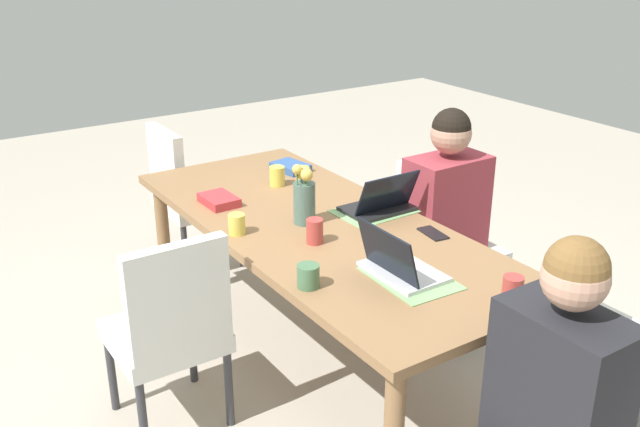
{
  "coord_description": "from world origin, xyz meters",
  "views": [
    {
      "loc": [
        2.5,
        -1.65,
        2.02
      ],
      "look_at": [
        0.0,
        0.0,
        0.8
      ],
      "focal_mm": 40.38,
      "sensor_mm": 36.0,
      "label": 1
    }
  ],
  "objects_px": {
    "coffee_mug_centre_right": "(308,276)",
    "coffee_mug_near_right": "(277,176)",
    "person_far_left_mid": "(444,236)",
    "chair_far_left_mid": "(442,234)",
    "chair_head_left_left_far": "(187,191)",
    "chair_near_right_near": "(170,325)",
    "coffee_mug_far_left": "(315,231)",
    "coffee_mug_centre_left": "(513,289)",
    "book_blue_cover": "(219,200)",
    "laptop_far_left_mid": "(380,204)",
    "book_red_cover": "(290,167)",
    "flower_vase": "(304,196)",
    "dining_table": "(320,239)",
    "laptop_head_right_left_near": "(399,266)",
    "coffee_mug_near_left": "(237,224)",
    "phone_black": "(433,233)"
  },
  "relations": [
    {
      "from": "laptop_far_left_mid",
      "to": "phone_black",
      "type": "relative_size",
      "value": 2.13
    },
    {
      "from": "chair_head_left_left_far",
      "to": "chair_near_right_near",
      "type": "bearing_deg",
      "value": -26.05
    },
    {
      "from": "laptop_head_right_left_near",
      "to": "coffee_mug_centre_left",
      "type": "xyz_separation_m",
      "value": [
        0.38,
        0.21,
        0.01
      ]
    },
    {
      "from": "chair_far_left_mid",
      "to": "flower_vase",
      "type": "relative_size",
      "value": 3.15
    },
    {
      "from": "coffee_mug_centre_left",
      "to": "coffee_mug_centre_right",
      "type": "relative_size",
      "value": 1.11
    },
    {
      "from": "coffee_mug_centre_right",
      "to": "book_red_cover",
      "type": "height_order",
      "value": "coffee_mug_centre_right"
    },
    {
      "from": "chair_far_left_mid",
      "to": "chair_head_left_left_far",
      "type": "distance_m",
      "value": 1.59
    },
    {
      "from": "coffee_mug_centre_left",
      "to": "book_red_cover",
      "type": "xyz_separation_m",
      "value": [
        -1.69,
        0.1,
        -0.03
      ]
    },
    {
      "from": "coffee_mug_near_right",
      "to": "coffee_mug_centre_left",
      "type": "distance_m",
      "value": 1.53
    },
    {
      "from": "chair_far_left_mid",
      "to": "coffee_mug_near_left",
      "type": "distance_m",
      "value": 1.19
    },
    {
      "from": "person_far_left_mid",
      "to": "coffee_mug_centre_right",
      "type": "height_order",
      "value": "person_far_left_mid"
    },
    {
      "from": "book_blue_cover",
      "to": "chair_near_right_near",
      "type": "bearing_deg",
      "value": -44.4
    },
    {
      "from": "coffee_mug_near_right",
      "to": "book_red_cover",
      "type": "distance_m",
      "value": 0.25
    },
    {
      "from": "person_far_left_mid",
      "to": "coffee_mug_near_right",
      "type": "relative_size",
      "value": 11.82
    },
    {
      "from": "coffee_mug_near_right",
      "to": "chair_far_left_mid",
      "type": "bearing_deg",
      "value": 53.32
    },
    {
      "from": "laptop_head_right_left_near",
      "to": "coffee_mug_far_left",
      "type": "bearing_deg",
      "value": -167.04
    },
    {
      "from": "coffee_mug_near_left",
      "to": "coffee_mug_far_left",
      "type": "bearing_deg",
      "value": 41.01
    },
    {
      "from": "laptop_far_left_mid",
      "to": "coffee_mug_centre_left",
      "type": "bearing_deg",
      "value": -7.97
    },
    {
      "from": "coffee_mug_near_right",
      "to": "coffee_mug_far_left",
      "type": "relative_size",
      "value": 0.94
    },
    {
      "from": "book_red_cover",
      "to": "phone_black",
      "type": "xyz_separation_m",
      "value": [
        1.08,
        0.07,
        -0.02
      ]
    },
    {
      "from": "coffee_mug_near_left",
      "to": "phone_black",
      "type": "distance_m",
      "value": 0.86
    },
    {
      "from": "coffee_mug_centre_left",
      "to": "coffee_mug_far_left",
      "type": "xyz_separation_m",
      "value": [
        -0.82,
        -0.31,
        0.0
      ]
    },
    {
      "from": "person_far_left_mid",
      "to": "coffee_mug_centre_right",
      "type": "distance_m",
      "value": 1.21
    },
    {
      "from": "chair_far_left_mid",
      "to": "laptop_head_right_left_near",
      "type": "distance_m",
      "value": 1.07
    },
    {
      "from": "coffee_mug_centre_left",
      "to": "coffee_mug_near_left",
      "type": "bearing_deg",
      "value": -153.31
    },
    {
      "from": "coffee_mug_centre_right",
      "to": "coffee_mug_near_right",
      "type": "bearing_deg",
      "value": 155.6
    },
    {
      "from": "book_red_cover",
      "to": "phone_black",
      "type": "relative_size",
      "value": 1.33
    },
    {
      "from": "flower_vase",
      "to": "laptop_head_right_left_near",
      "type": "relative_size",
      "value": 0.89
    },
    {
      "from": "coffee_mug_near_left",
      "to": "book_red_cover",
      "type": "bearing_deg",
      "value": 133.41
    },
    {
      "from": "coffee_mug_far_left",
      "to": "laptop_far_left_mid",
      "type": "bearing_deg",
      "value": 104.98
    },
    {
      "from": "person_far_left_mid",
      "to": "book_blue_cover",
      "type": "bearing_deg",
      "value": -117.23
    },
    {
      "from": "laptop_far_left_mid",
      "to": "coffee_mug_centre_left",
      "type": "relative_size",
      "value": 3.23
    },
    {
      "from": "dining_table",
      "to": "coffee_mug_near_right",
      "type": "relative_size",
      "value": 21.55
    },
    {
      "from": "laptop_head_right_left_near",
      "to": "coffee_mug_near_right",
      "type": "xyz_separation_m",
      "value": [
        -1.14,
        0.13,
        0.01
      ]
    },
    {
      "from": "coffee_mug_near_right",
      "to": "dining_table",
      "type": "bearing_deg",
      "value": -9.95
    },
    {
      "from": "laptop_far_left_mid",
      "to": "coffee_mug_centre_right",
      "type": "distance_m",
      "value": 0.81
    },
    {
      "from": "chair_near_right_near",
      "to": "coffee_mug_far_left",
      "type": "bearing_deg",
      "value": 79.75
    },
    {
      "from": "chair_far_left_mid",
      "to": "chair_head_left_left_far",
      "type": "relative_size",
      "value": 1.0
    },
    {
      "from": "coffee_mug_centre_left",
      "to": "coffee_mug_centre_right",
      "type": "distance_m",
      "value": 0.74
    },
    {
      "from": "laptop_far_left_mid",
      "to": "coffee_mug_near_left",
      "type": "height_order",
      "value": "laptop_far_left_mid"
    },
    {
      "from": "person_far_left_mid",
      "to": "coffee_mug_near_right",
      "type": "distance_m",
      "value": 0.91
    },
    {
      "from": "laptop_head_right_left_near",
      "to": "phone_black",
      "type": "bearing_deg",
      "value": 120.82
    },
    {
      "from": "coffee_mug_centre_left",
      "to": "book_blue_cover",
      "type": "xyz_separation_m",
      "value": [
        -1.45,
        -0.45,
        -0.03
      ]
    },
    {
      "from": "dining_table",
      "to": "coffee_mug_centre_left",
      "type": "xyz_separation_m",
      "value": [
        0.98,
        0.18,
        0.13
      ]
    },
    {
      "from": "laptop_head_right_left_near",
      "to": "coffee_mug_near_right",
      "type": "height_order",
      "value": "laptop_head_right_left_near"
    },
    {
      "from": "chair_near_right_near",
      "to": "coffee_mug_far_left",
      "type": "distance_m",
      "value": 0.71
    },
    {
      "from": "dining_table",
      "to": "person_far_left_mid",
      "type": "distance_m",
      "value": 0.75
    },
    {
      "from": "flower_vase",
      "to": "coffee_mug_far_left",
      "type": "relative_size",
      "value": 2.66
    },
    {
      "from": "coffee_mug_centre_right",
      "to": "chair_far_left_mid",
      "type": "bearing_deg",
      "value": 113.73
    },
    {
      "from": "flower_vase",
      "to": "laptop_far_left_mid",
      "type": "xyz_separation_m",
      "value": [
        0.09,
        0.37,
        -0.09
      ]
    }
  ]
}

